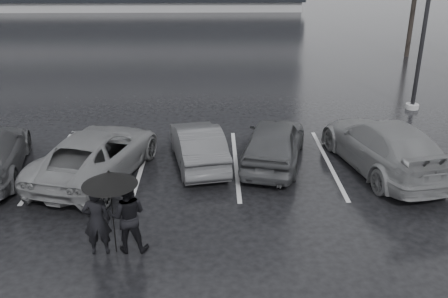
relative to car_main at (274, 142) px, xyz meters
name	(u,v)px	position (x,y,z in m)	size (l,w,h in m)	color
ground	(216,204)	(-1.73, -2.51, -0.69)	(160.00, 160.00, 0.00)	black
car_main	(274,142)	(0.00, 0.00, 0.00)	(1.62, 4.02, 1.37)	black
car_west_a	(198,145)	(-2.27, -0.01, -0.08)	(1.29, 3.70, 1.22)	#28282A
car_west_b	(97,154)	(-5.09, -0.77, -0.01)	(2.23, 4.84, 1.34)	#474749
car_east	(384,145)	(3.12, -0.47, 0.05)	(2.07, 5.08, 1.47)	#474749
pedestrian_left	(97,221)	(-4.25, -4.58, 0.11)	(0.58, 0.38, 1.59)	black
pedestrian_right	(128,216)	(-3.62, -4.46, 0.15)	(0.81, 0.63, 1.68)	black
umbrella	(109,178)	(-3.91, -4.56, 1.08)	(1.15, 1.15, 1.94)	black
lamp_post	(429,0)	(6.09, 5.04, 3.48)	(0.50, 0.50, 9.11)	gray
stall_stripes	(189,163)	(-2.53, -0.01, -0.68)	(19.72, 5.00, 0.00)	#B0B0B2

